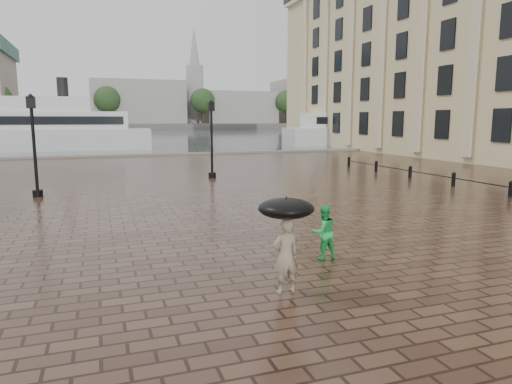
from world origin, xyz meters
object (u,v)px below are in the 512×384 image
Objects in this scene: adult_pedestrian at (286,256)px; child_pedestrian at (323,232)px; ferry_near at (37,129)px; ferry_far at (374,127)px; street_lamps at (66,139)px.

child_pedestrian is at bearing -137.97° from adult_pedestrian.
adult_pedestrian is 48.70m from ferry_near.
child_pedestrian is 0.06× the size of ferry_far.
street_lamps is at bearing -78.75° from adult_pedestrian.
street_lamps is 11.38× the size of child_pedestrian.
ferry_near is at bearing 99.30° from street_lamps.
adult_pedestrian is at bearing -119.22° from ferry_far.
ferry_far is at bearing -128.38° from adult_pedestrian.
ferry_far is (36.94, 25.78, 0.05)m from street_lamps.
child_pedestrian is at bearing -72.99° from ferry_near.
street_lamps is 45.04m from ferry_far.
ferry_far is (31.86, 45.35, 1.61)m from adult_pedestrian.
ferry_near reaches higher than street_lamps.
ferry_far is at bearing -127.52° from child_pedestrian.
street_lamps is at bearing -71.91° from child_pedestrian.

